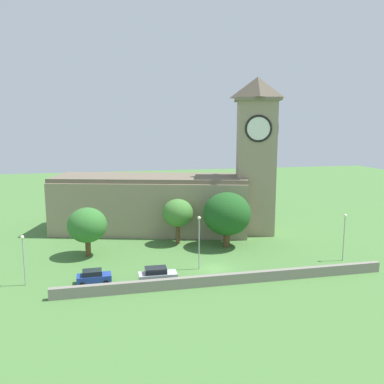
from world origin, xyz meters
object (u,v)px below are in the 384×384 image
(streetlamp_west_end, at_px, (23,252))
(streetlamp_west_mid, at_px, (199,234))
(car_blue, at_px, (94,277))
(church, at_px, (174,192))
(streetlamp_central, at_px, (344,229))
(tree_riverside_east, at_px, (227,214))
(tree_riverside_west, at_px, (87,225))
(car_silver, at_px, (157,275))
(tree_churchyard, at_px, (178,213))

(streetlamp_west_end, height_order, streetlamp_west_mid, streetlamp_west_mid)
(car_blue, distance_m, streetlamp_west_end, 8.61)
(church, distance_m, streetlamp_west_end, 30.14)
(streetlamp_west_mid, bearing_deg, streetlamp_central, -3.03)
(church, height_order, tree_riverside_east, church)
(tree_riverside_west, bearing_deg, streetlamp_central, -15.60)
(car_silver, distance_m, streetlamp_central, 26.64)
(tree_riverside_east, bearing_deg, streetlamp_west_mid, -126.61)
(streetlamp_west_mid, bearing_deg, tree_riverside_east, 53.39)
(car_blue, height_order, tree_riverside_west, tree_riverside_west)
(streetlamp_central, bearing_deg, car_blue, -178.50)
(streetlamp_central, relative_size, tree_riverside_west, 0.94)
(streetlamp_central, bearing_deg, car_silver, -174.89)
(tree_riverside_west, bearing_deg, streetlamp_west_mid, -30.96)
(streetlamp_central, height_order, tree_riverside_west, tree_riverside_west)
(car_blue, relative_size, tree_riverside_east, 0.48)
(car_blue, bearing_deg, tree_riverside_west, 95.02)
(church, height_order, tree_riverside_west, church)
(streetlamp_west_mid, bearing_deg, car_blue, -171.69)
(car_silver, height_order, tree_churchyard, tree_churchyard)
(car_silver, relative_size, streetlamp_west_end, 0.76)
(streetlamp_west_end, relative_size, streetlamp_west_mid, 0.86)
(streetlamp_central, bearing_deg, tree_riverside_east, 144.72)
(car_blue, height_order, tree_riverside_east, tree_riverside_east)
(car_blue, bearing_deg, tree_churchyard, 47.25)
(church, xyz_separation_m, tree_riverside_west, (-14.64, -11.35, -2.33))
(tree_riverside_west, bearing_deg, car_silver, -55.14)
(tree_churchyard, bearing_deg, streetlamp_west_mid, -87.01)
(streetlamp_west_end, relative_size, tree_riverside_west, 0.86)
(tree_riverside_west, bearing_deg, church, 37.78)
(streetlamp_central, distance_m, tree_riverside_west, 36.01)
(tree_churchyard, bearing_deg, tree_riverside_east, -23.96)
(car_silver, relative_size, tree_riverside_west, 0.65)
(tree_churchyard, height_order, tree_riverside_east, tree_riverside_east)
(church, xyz_separation_m, car_blue, (-13.71, -21.92, -6.07))
(streetlamp_central, bearing_deg, streetlamp_west_end, 179.76)
(streetlamp_west_end, bearing_deg, car_silver, -9.36)
(church, relative_size, car_silver, 8.61)
(church, relative_size, car_blue, 9.75)
(tree_riverside_east, bearing_deg, car_blue, -151.77)
(church, bearing_deg, streetlamp_west_end, -135.99)
(car_silver, bearing_deg, streetlamp_west_end, 170.64)
(car_blue, height_order, streetlamp_central, streetlamp_central)
(church, xyz_separation_m, streetlamp_west_end, (-21.59, -20.86, -2.75))
(streetlamp_west_end, distance_m, tree_churchyard, 24.32)
(streetlamp_west_mid, relative_size, tree_riverside_west, 1.00)
(streetlamp_west_end, height_order, tree_churchyard, tree_churchyard)
(tree_riverside_west, distance_m, tree_riverside_east, 20.84)
(car_blue, height_order, tree_churchyard, tree_churchyard)
(streetlamp_west_end, distance_m, tree_riverside_west, 11.78)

